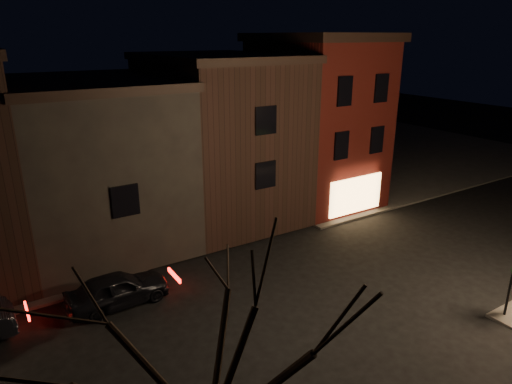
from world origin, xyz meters
TOP-DOWN VIEW (x-y plane):
  - ground at (0.00, 0.00)m, footprint 120.00×120.00m
  - sidewalk_far_right at (20.00, 20.00)m, footprint 30.00×30.00m
  - corner_building at (8.00, 9.47)m, footprint 6.50×8.50m
  - row_building_a at (1.50, 10.50)m, footprint 7.30×10.30m
  - row_building_b at (-5.75, 10.50)m, footprint 7.80×10.30m
  - bare_tree_left at (-8.00, -7.00)m, footprint 5.60×5.60m
  - parked_car_a at (-6.92, 3.58)m, footprint 4.20×1.86m

SIDE VIEW (x-z plane):
  - ground at x=0.00m, z-range 0.00..0.00m
  - sidewalk_far_right at x=20.00m, z-range 0.00..0.12m
  - parked_car_a at x=-6.92m, z-range 0.00..1.40m
  - row_building_b at x=-5.75m, z-range 0.13..8.53m
  - row_building_a at x=1.50m, z-range 0.13..9.53m
  - corner_building at x=8.00m, z-range 0.15..10.65m
  - bare_tree_left at x=-8.00m, z-range 1.68..9.18m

